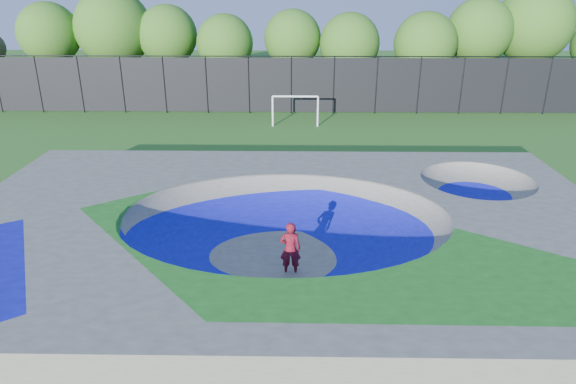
% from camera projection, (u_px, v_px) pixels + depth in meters
% --- Properties ---
extents(ground, '(120.00, 120.00, 0.00)m').
position_uv_depth(ground, '(285.00, 255.00, 17.51)').
color(ground, '#2A621B').
rests_on(ground, ground).
extents(skate_deck, '(22.00, 14.00, 1.50)m').
position_uv_depth(skate_deck, '(285.00, 235.00, 17.23)').
color(skate_deck, gray).
rests_on(skate_deck, ground).
extents(skater, '(0.67, 0.45, 1.81)m').
position_uv_depth(skater, '(290.00, 249.00, 15.99)').
color(skater, red).
rests_on(skater, ground).
extents(skateboard, '(0.80, 0.31, 0.05)m').
position_uv_depth(skateboard, '(290.00, 273.00, 16.32)').
color(skateboard, black).
rests_on(skateboard, ground).
extents(soccer_goal, '(3.04, 0.12, 2.01)m').
position_uv_depth(soccer_goal, '(295.00, 105.00, 33.06)').
color(soccer_goal, white).
rests_on(soccer_goal, ground).
extents(fence, '(48.09, 0.09, 4.04)m').
position_uv_depth(fence, '(291.00, 84.00, 36.20)').
color(fence, black).
rests_on(fence, ground).
extents(treeline, '(51.81, 7.03, 8.75)m').
position_uv_depth(treeline, '(313.00, 34.00, 39.75)').
color(treeline, '#4A3525').
rests_on(treeline, ground).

